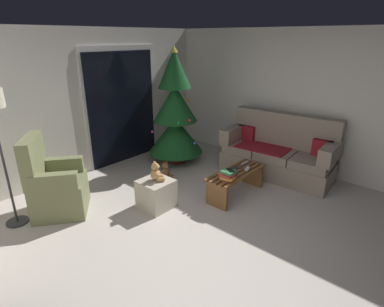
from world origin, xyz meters
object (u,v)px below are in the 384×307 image
(book_stack, at_px, (228,175))
(remote_white, at_px, (247,169))
(ottoman, at_px, (156,194))
(remote_silver, at_px, (245,163))
(armchair, at_px, (55,186))
(cell_phone, at_px, (230,170))
(teddy_bear_chestnut_by_tree, at_px, (166,171))
(teddy_bear_honey, at_px, (156,173))
(couch, at_px, (278,153))
(christmas_tree, at_px, (175,114))
(coffee_table, at_px, (236,179))
(remote_graphite, at_px, (237,168))

(book_stack, bearing_deg, remote_white, -0.68)
(book_stack, distance_m, ottoman, 1.08)
(remote_silver, bearing_deg, armchair, 57.80)
(remote_white, bearing_deg, armchair, 34.82)
(cell_phone, bearing_deg, remote_white, 31.59)
(teddy_bear_chestnut_by_tree, bearing_deg, teddy_bear_honey, -141.06)
(book_stack, height_order, ottoman, book_stack)
(ottoman, bearing_deg, couch, -18.99)
(armchair, bearing_deg, couch, -27.77)
(cell_phone, bearing_deg, teddy_bear_chestnut_by_tree, 119.04)
(christmas_tree, height_order, teddy_bear_honey, christmas_tree)
(armchair, relative_size, teddy_bear_honey, 3.96)
(couch, height_order, teddy_bear_chestnut_by_tree, couch)
(ottoman, relative_size, teddy_bear_honey, 1.54)
(remote_white, bearing_deg, book_stack, 70.92)
(coffee_table, distance_m, teddy_bear_honey, 1.28)
(remote_silver, height_order, cell_phone, cell_phone)
(coffee_table, xyz_separation_m, armchair, (-2.09, 1.61, 0.13))
(ottoman, bearing_deg, teddy_bear_chestnut_by_tree, 38.37)
(coffee_table, relative_size, remote_silver, 7.05)
(remote_graphite, height_order, remote_white, same)
(remote_white, height_order, ottoman, remote_white)
(remote_graphite, xyz_separation_m, remote_white, (0.07, -0.14, 0.00))
(remote_graphite, relative_size, cell_phone, 1.08)
(remote_graphite, height_order, cell_phone, cell_phone)
(christmas_tree, distance_m, armchair, 2.52)
(armchair, relative_size, teddy_bear_chestnut_by_tree, 3.96)
(couch, bearing_deg, cell_phone, 179.40)
(remote_graphite, distance_m, armchair, 2.68)
(remote_silver, bearing_deg, christmas_tree, -0.87)
(book_stack, height_order, armchair, armchair)
(book_stack, bearing_deg, armchair, 136.24)
(christmas_tree, relative_size, teddy_bear_honey, 7.71)
(remote_white, height_order, armchair, armchair)
(remote_silver, bearing_deg, book_stack, 102.22)
(book_stack, relative_size, cell_phone, 1.72)
(couch, height_order, remote_graphite, couch)
(remote_white, relative_size, christmas_tree, 0.07)
(christmas_tree, height_order, teddy_bear_chestnut_by_tree, christmas_tree)
(coffee_table, xyz_separation_m, teddy_bear_chestnut_by_tree, (-0.27, 1.29, -0.15))
(cell_phone, xyz_separation_m, armchair, (-1.78, 1.70, -0.16))
(cell_phone, height_order, christmas_tree, christmas_tree)
(armchair, bearing_deg, christmas_tree, 1.44)
(teddy_bear_honey, bearing_deg, remote_silver, -22.67)
(couch, distance_m, armchair, 3.67)
(christmas_tree, bearing_deg, couch, -65.92)
(remote_white, xyz_separation_m, remote_silver, (0.18, 0.15, 0.00))
(cell_phone, distance_m, ottoman, 1.12)
(coffee_table, relative_size, armchair, 0.97)
(armchair, height_order, teddy_bear_honey, armchair)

